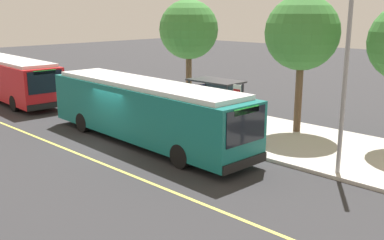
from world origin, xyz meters
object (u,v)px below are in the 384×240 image
at_px(transit_bus_main, 144,109).
at_px(route_sign_post, 237,106).
at_px(waiting_bench, 216,116).
at_px(pedestrian_commuter, 244,120).
at_px(transit_bus_second, 10,78).

xyz_separation_m(transit_bus_main, route_sign_post, (3.63, 2.40, 0.34)).
distance_m(waiting_bench, pedestrian_commuter, 3.12).
bearing_deg(route_sign_post, waiting_bench, 145.77).
height_order(transit_bus_main, route_sign_post, same).
distance_m(transit_bus_second, pedestrian_commuter, 18.18).
distance_m(waiting_bench, route_sign_post, 3.94).
bearing_deg(transit_bus_main, transit_bus_second, 179.79).
relative_size(route_sign_post, pedestrian_commuter, 1.66).
height_order(transit_bus_second, route_sign_post, same).
bearing_deg(pedestrian_commuter, transit_bus_second, -169.80).
xyz_separation_m(route_sign_post, pedestrian_commuter, (-0.24, 0.87, -0.84)).
bearing_deg(waiting_bench, route_sign_post, -34.23).
distance_m(transit_bus_main, route_sign_post, 4.36).
relative_size(transit_bus_second, waiting_bench, 7.19).
distance_m(transit_bus_second, route_sign_post, 18.27).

